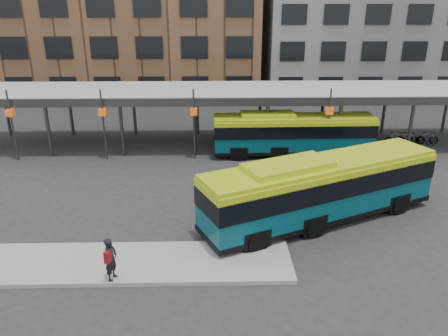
# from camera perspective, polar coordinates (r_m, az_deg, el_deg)

# --- Properties ---
(ground) EXTENTS (120.00, 120.00, 0.00)m
(ground) POSITION_cam_1_polar(r_m,az_deg,el_deg) (21.23, 3.35, -7.78)
(ground) COLOR #28282B
(ground) RESTS_ON ground
(boarding_island) EXTENTS (14.00, 3.00, 0.18)m
(boarding_island) POSITION_cam_1_polar(r_m,az_deg,el_deg) (18.95, -13.09, -11.98)
(boarding_island) COLOR gray
(boarding_island) RESTS_ON ground
(canopy) EXTENTS (40.00, 6.53, 4.80)m
(canopy) POSITION_cam_1_polar(r_m,az_deg,el_deg) (32.02, 1.59, 9.84)
(canopy) COLOR #999B9E
(canopy) RESTS_ON ground
(building_grey) EXTENTS (24.00, 14.00, 20.00)m
(building_grey) POSITION_cam_1_polar(r_m,az_deg,el_deg) (53.46, 19.15, 20.00)
(building_grey) COLOR slate
(building_grey) RESTS_ON ground
(bus_front) EXTENTS (12.22, 7.51, 3.38)m
(bus_front) POSITION_cam_1_polar(r_m,az_deg,el_deg) (21.60, 12.54, -2.54)
(bus_front) COLOR #074452
(bus_front) RESTS_ON ground
(bus_rear) EXTENTS (11.02, 2.62, 3.03)m
(bus_rear) POSITION_cam_1_polar(r_m,az_deg,el_deg) (30.65, 8.95, 4.56)
(bus_rear) COLOR #074452
(bus_rear) RESTS_ON ground
(pedestrian) EXTENTS (0.58, 0.73, 1.76)m
(pedestrian) POSITION_cam_1_polar(r_m,az_deg,el_deg) (17.46, -14.57, -11.43)
(pedestrian) COLOR black
(pedestrian) RESTS_ON boarding_island
(bike_rack) EXTENTS (4.93, 1.67, 1.03)m
(bike_rack) POSITION_cam_1_polar(r_m,az_deg,el_deg) (35.22, 22.80, 3.49)
(bike_rack) COLOR slate
(bike_rack) RESTS_ON ground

